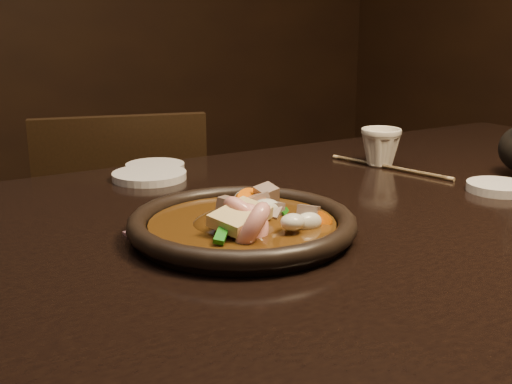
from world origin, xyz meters
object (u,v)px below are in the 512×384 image
table (363,255)px  chair (124,263)px  plate (242,225)px  tea_cup (381,146)px

table → chair: bearing=100.9°
plate → tea_cup: size_ratio=3.87×
tea_cup → table: bearing=-136.1°
table → tea_cup: size_ratio=20.73×
plate → tea_cup: (0.43, 0.22, 0.02)m
chair → tea_cup: 0.70m
table → plate: bearing=-175.8°
table → tea_cup: 0.31m
tea_cup → plate: bearing=-153.2°
table → plate: (-0.22, -0.02, 0.09)m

